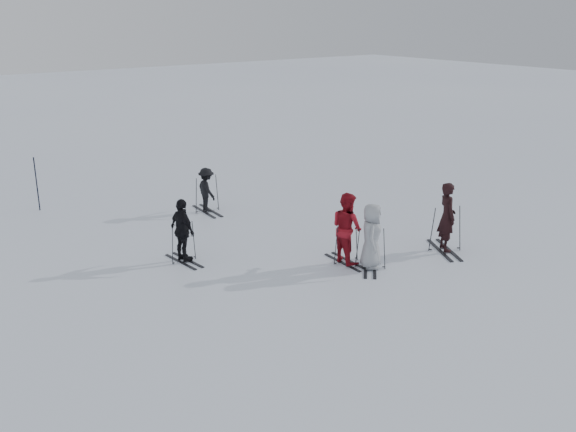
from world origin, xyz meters
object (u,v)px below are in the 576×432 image
Objects in this scene: skier_uphill_left at (183,231)px; skier_grey at (371,237)px; skier_red at (347,229)px; piste_marker at (37,184)px; skier_near_dark at (447,218)px; skier_uphill_far at (207,190)px.

skier_grey is at bearing -137.00° from skier_uphill_left.
piste_marker is (-5.33, 9.91, -0.04)m from skier_red.
skier_near_dark is 2.64m from skier_grey.
skier_near_dark is 8.19m from skier_uphill_far.
skier_uphill_far is 0.80× the size of piste_marker.
skier_red is 1.04× the size of piste_marker.
skier_red reaches higher than skier_uphill_left.
skier_grey is at bearing 110.51° from skier_near_dark.
piste_marker reaches higher than skier_grey.
skier_uphill_far is (-0.74, 6.33, -0.22)m from skier_red.
skier_grey is 1.18× the size of skier_uphill_far.
skier_grey is (-2.62, 0.33, -0.11)m from skier_near_dark.
skier_uphill_far is at bearing 51.63° from skier_grey.
skier_grey reaches higher than skier_uphill_left.
piste_marker is (-5.59, 10.60, 0.05)m from skier_grey.
skier_uphill_left reaches higher than skier_uphill_far.
skier_uphill_left is (-6.42, 3.72, -0.12)m from skier_near_dark.
skier_red reaches higher than piste_marker.
skier_uphill_left is at bearing 87.53° from skier_near_dark.
skier_near_dark reaches higher than piste_marker.
skier_grey is (0.26, -0.69, -0.09)m from skier_red.
skier_near_dark reaches higher than skier_uphill_left.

